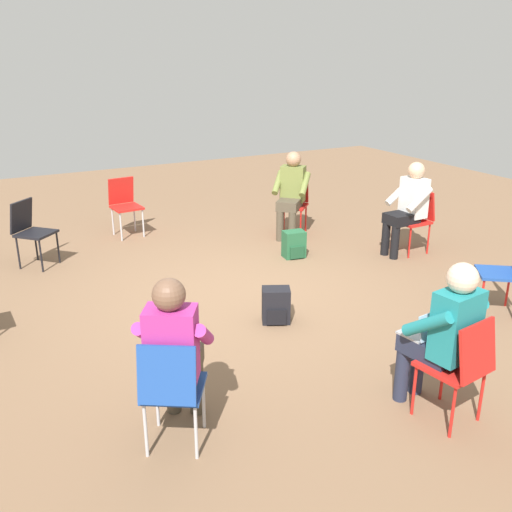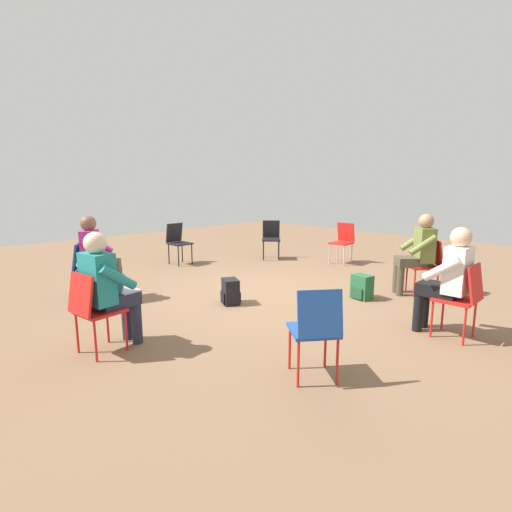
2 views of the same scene
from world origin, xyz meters
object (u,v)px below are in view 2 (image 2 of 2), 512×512
chair_east (93,307)px  person_in_magenta (97,253)px  chair_south (178,240)px  chair_west (343,240)px  chair_northwest (428,263)px  person_in_olive (418,250)px  chair_southwest (271,237)px  person_in_white (448,275)px  person_with_laptop (107,284)px  chair_southeast (86,267)px  chair_north (463,296)px  backpack_near_laptop_user (362,288)px  chair_northeast (316,327)px  backpack_by_empty_chair (231,293)px

chair_east → person_in_magenta: person_in_magenta is taller
chair_south → chair_west: bearing=134.9°
chair_northwest → person_in_olive: bearing=90.0°
chair_southwest → chair_south: bearing=18.3°
chair_east → person_in_white: size_ratio=0.69×
chair_west → chair_southwest: size_ratio=1.00×
person_in_white → person_with_laptop: bearing=140.0°
chair_southeast → chair_north: bearing=60.1°
person_with_laptop → backpack_near_laptop_user: size_ratio=3.44×
person_in_magenta → backpack_near_laptop_user: size_ratio=3.44×
chair_south → chair_east: bearing=43.9°
chair_south → person_in_olive: bearing=104.4°
chair_south → chair_southeast: 2.73m
chair_northeast → chair_southeast: size_ratio=1.00×
chair_northeast → chair_west: bearing=68.0°
person_in_olive → chair_southwest: bearing=37.6°
chair_north → chair_south: bearing=87.7°
person_in_white → chair_west: bearing=48.2°
chair_west → person_in_olive: (1.21, 2.13, 0.20)m
chair_southwest → chair_north: (1.89, 4.66, 0.00)m
chair_west → backpack_near_laptop_user: chair_west is taller
backpack_by_empty_chair → chair_northeast: bearing=67.0°
chair_north → chair_northwest: size_ratio=1.00×
chair_northeast → chair_northwest: bearing=44.6°
chair_west → backpack_by_empty_chair: (3.57, 0.51, -0.34)m
chair_southwest → chair_northeast: bearing=93.6°
chair_southwest → backpack_near_laptop_user: size_ratio=2.36×
chair_southwest → chair_northwest: bearing=130.3°
chair_south → chair_northeast: size_ratio=1.00×
chair_southeast → person_in_olive: 4.94m
person_with_laptop → backpack_by_empty_chair: person_with_laptop is taller
chair_northwest → person_with_laptop: (4.38, -1.44, 0.20)m
chair_southwest → backpack_near_laptop_user: (1.31, 3.09, -0.34)m
person_in_magenta → backpack_near_laptop_user: bearing=77.7°
chair_north → person_with_laptop: 3.78m
chair_west → person_in_olive: person_in_olive is taller
person_in_white → backpack_by_empty_chair: person_in_white is taller
chair_southwest → backpack_by_empty_chair: 3.46m
person_in_olive → chair_west: bearing=15.9°
chair_southwest → person_in_white: person_in_white is taller
chair_west → chair_north: size_ratio=1.00×
chair_south → backpack_by_empty_chair: 3.08m
person_with_laptop → chair_northeast: bearing=19.5°
chair_east → person_in_olive: 4.62m
chair_north → person_in_olive: (-1.39, -1.12, 0.20)m
chair_east → person_with_laptop: size_ratio=0.69×
chair_west → backpack_near_laptop_user: 2.65m
person_in_white → backpack_near_laptop_user: 1.61m
chair_northeast → backpack_by_empty_chair: chair_northeast is taller
chair_southwest → chair_northwest: same height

